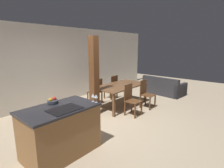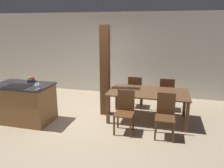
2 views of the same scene
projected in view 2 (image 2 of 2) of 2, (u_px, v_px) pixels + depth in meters
The scene contains 12 objects.
ground_plane at pixel (86, 122), 5.33m from camera, with size 16.00×16.00×0.00m, color tan.
wall_back at pixel (112, 54), 7.35m from camera, with size 11.20×0.08×2.70m.
kitchen_island at pixel (24, 103), 5.29m from camera, with size 1.37×0.83×0.94m.
fruit_bowl at pixel (31, 80), 5.41m from camera, with size 0.20×0.20×0.11m.
wine_glass_near at pixel (36, 84), 4.67m from camera, with size 0.07×0.07×0.16m.
wine_glass_middle at pixel (38, 83), 4.75m from camera, with size 0.07×0.07×0.16m.
dining_table at pixel (148, 95), 5.31m from camera, with size 1.92×1.03×0.73m.
dining_chair_near_left at pixel (125, 111), 4.76m from camera, with size 0.40×0.40×0.92m.
dining_chair_near_right at pixel (165, 115), 4.55m from camera, with size 0.40×0.40×0.92m.
dining_chair_far_left at pixel (135, 91), 6.15m from camera, with size 0.40×0.40×0.92m.
dining_chair_far_right at pixel (167, 94), 5.94m from camera, with size 0.40×0.40×0.92m.
timber_post at pixel (105, 71), 5.54m from camera, with size 0.22×0.22×2.30m.
Camera 2 is at (1.85, -4.59, 2.29)m, focal length 35.00 mm.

